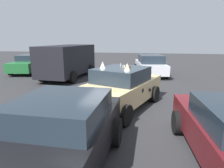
{
  "coord_description": "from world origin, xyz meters",
  "views": [
    {
      "loc": [
        -6.99,
        -1.08,
        2.54
      ],
      "look_at": [
        0.0,
        0.3,
        0.9
      ],
      "focal_mm": 31.29,
      "sensor_mm": 36.0,
      "label": 1
    }
  ],
  "objects_px": {
    "parked_sedan_far_right": "(31,63)",
    "art_car_decorated": "(120,88)",
    "parked_sedan_far_left": "(59,136)",
    "parked_sedan_near_right": "(150,65)",
    "parked_van_behind_right": "(68,60)"
  },
  "relations": [
    {
      "from": "parked_sedan_far_right",
      "to": "parked_sedan_far_left",
      "type": "distance_m",
      "value": 13.02
    },
    {
      "from": "parked_van_behind_right",
      "to": "parked_sedan_near_right",
      "type": "relative_size",
      "value": 1.1
    },
    {
      "from": "parked_sedan_near_right",
      "to": "parked_sedan_far_left",
      "type": "distance_m",
      "value": 11.28
    },
    {
      "from": "parked_sedan_near_right",
      "to": "parked_sedan_far_right",
      "type": "relative_size",
      "value": 0.98
    },
    {
      "from": "parked_van_behind_right",
      "to": "parked_sedan_far_right",
      "type": "xyz_separation_m",
      "value": [
        1.58,
        3.82,
        -0.51
      ]
    },
    {
      "from": "parked_sedan_near_right",
      "to": "parked_sedan_far_left",
      "type": "height_order",
      "value": "parked_sedan_far_left"
    },
    {
      "from": "parked_van_behind_right",
      "to": "parked_sedan_far_right",
      "type": "height_order",
      "value": "parked_van_behind_right"
    },
    {
      "from": "art_car_decorated",
      "to": "parked_van_behind_right",
      "type": "distance_m",
      "value": 6.72
    },
    {
      "from": "art_car_decorated",
      "to": "parked_sedan_near_right",
      "type": "height_order",
      "value": "art_car_decorated"
    },
    {
      "from": "parked_sedan_far_left",
      "to": "parked_sedan_near_right",
      "type": "bearing_deg",
      "value": 171.45
    },
    {
      "from": "parked_van_behind_right",
      "to": "parked_sedan_near_right",
      "type": "xyz_separation_m",
      "value": [
        2.14,
        -5.38,
        -0.47
      ]
    },
    {
      "from": "parked_sedan_far_right",
      "to": "art_car_decorated",
      "type": "bearing_deg",
      "value": 40.92
    },
    {
      "from": "parked_van_behind_right",
      "to": "parked_sedan_far_left",
      "type": "distance_m",
      "value": 9.77
    },
    {
      "from": "parked_sedan_near_right",
      "to": "parked_sedan_far_left",
      "type": "xyz_separation_m",
      "value": [
        -11.16,
        1.65,
        0.01
      ]
    },
    {
      "from": "parked_van_behind_right",
      "to": "parked_sedan_far_left",
      "type": "bearing_deg",
      "value": -154.75
    }
  ]
}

